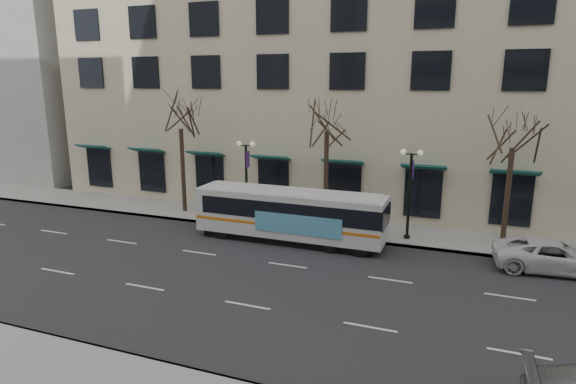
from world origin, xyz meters
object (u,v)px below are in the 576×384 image
at_px(tree_far_mid, 327,115).
at_px(lamp_post_left, 246,177).
at_px(city_bus, 291,214).
at_px(lamp_post_right, 410,190).
at_px(tree_far_left, 180,114).
at_px(white_pickup, 553,256).
at_px(tree_far_right, 514,129).

bearing_deg(tree_far_mid, lamp_post_left, -173.15).
distance_m(lamp_post_left, city_bus, 4.74).
bearing_deg(lamp_post_right, city_bus, -158.64).
bearing_deg(lamp_post_right, tree_far_left, 177.71).
xyz_separation_m(city_bus, white_pickup, (13.20, 0.32, -0.85)).
relative_size(tree_far_right, white_pickup, 1.50).
relative_size(tree_far_mid, city_bus, 0.79).
xyz_separation_m(tree_far_right, lamp_post_right, (-4.99, -0.60, -3.48)).
xyz_separation_m(tree_far_left, white_pickup, (22.06, -2.68, -5.95)).
height_order(city_bus, white_pickup, city_bus).
height_order(tree_far_left, white_pickup, tree_far_left).
distance_m(tree_far_mid, lamp_post_right, 6.41).
relative_size(tree_far_right, lamp_post_right, 1.55).
bearing_deg(city_bus, lamp_post_right, 21.66).
distance_m(tree_far_mid, tree_far_right, 10.01).
distance_m(tree_far_right, white_pickup, 6.60).
xyz_separation_m(tree_far_mid, white_pickup, (12.06, -2.68, -6.16)).
relative_size(tree_far_mid, lamp_post_right, 1.64).
bearing_deg(lamp_post_right, tree_far_right, 6.85).
bearing_deg(white_pickup, tree_far_right, 32.54).
relative_size(tree_far_left, white_pickup, 1.55).
bearing_deg(tree_far_mid, tree_far_right, -0.00).
bearing_deg(lamp_post_left, white_pickup, -6.95).
bearing_deg(tree_far_right, lamp_post_right, -173.15).
bearing_deg(tree_far_mid, tree_far_left, -180.00).
distance_m(tree_far_right, lamp_post_left, 15.40).
xyz_separation_m(lamp_post_right, white_pickup, (7.05, -2.08, -2.20)).
distance_m(city_bus, white_pickup, 13.23).
bearing_deg(tree_far_mid, city_bus, -110.74).
bearing_deg(tree_far_left, city_bus, -18.72).
relative_size(tree_far_mid, lamp_post_left, 1.64).
bearing_deg(tree_far_right, lamp_post_left, -177.71).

